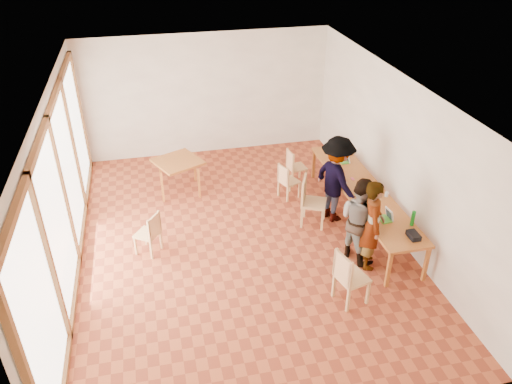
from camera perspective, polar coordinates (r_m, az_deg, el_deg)
ground at (r=9.59m, az=-1.92°, el=-5.50°), size 8.00×8.00×0.00m
wall_back at (r=12.41m, az=-5.69°, el=10.98°), size 6.00×0.10×3.00m
wall_front at (r=5.69m, az=5.99°, el=-16.59°), size 6.00×0.10×3.00m
wall_right at (r=9.73m, az=15.57°, el=4.19°), size 0.10×8.00×3.00m
window_wall at (r=8.81m, az=-21.32°, el=0.22°), size 0.10×8.00×3.00m
ceiling at (r=8.18m, az=-2.29°, el=11.82°), size 6.00×8.00×0.04m
communal_table at (r=9.97m, az=12.13°, el=0.12°), size 0.80×4.00×0.75m
side_table at (r=10.95m, az=-8.91°, el=3.20°), size 0.90×0.90×0.75m
chair_near at (r=8.02m, az=10.42°, el=-9.11°), size 0.55×0.55×0.52m
chair_mid at (r=9.79m, az=6.04°, el=-0.50°), size 0.62×0.62×0.53m
chair_far at (r=10.66m, az=3.47°, el=1.60°), size 0.48×0.48×0.42m
chair_empty at (r=11.23m, az=4.29°, el=3.27°), size 0.43×0.43×0.44m
chair_spare at (r=9.17m, az=-11.93°, el=-4.26°), size 0.54×0.54×0.44m
person_near at (r=8.75m, az=13.14°, el=-3.66°), size 0.56×0.70×1.68m
person_mid at (r=8.92m, az=11.74°, el=-3.05°), size 0.87×0.96×1.61m
person_far at (r=9.88m, az=9.16°, el=1.43°), size 0.98×1.30×1.79m
laptop_near at (r=9.09m, az=14.72°, el=-2.74°), size 0.23×0.27×0.21m
laptop_mid at (r=9.69m, az=12.33°, el=-0.13°), size 0.28×0.30×0.21m
laptop_far at (r=10.88m, az=10.18°, el=3.68°), size 0.20×0.24×0.19m
yellow_mug at (r=10.60m, az=8.77°, el=3.05°), size 0.17×0.17×0.11m
green_bottle at (r=9.01m, az=17.49°, el=-2.89°), size 0.07×0.07×0.28m
clear_glass at (r=9.78m, az=14.69°, el=-0.25°), size 0.07×0.07×0.09m
condiment_cup at (r=9.99m, az=10.12°, el=0.92°), size 0.08×0.08×0.06m
pink_phone at (r=10.24m, az=10.98°, el=1.49°), size 0.05×0.10×0.01m
black_pouch at (r=8.75m, az=17.56°, el=-4.75°), size 0.16×0.26×0.09m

